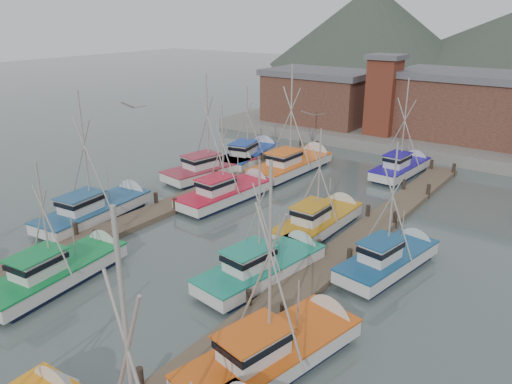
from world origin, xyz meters
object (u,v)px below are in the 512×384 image
Objects in this scene: boat_4 at (63,269)px; boat_8 at (230,192)px; boat_12 at (295,164)px; lookout_tower at (383,94)px.

boat_4 is 15.09m from boat_8.
boat_4 is at bearing -87.23° from boat_12.
lookout_tower is 0.94× the size of boat_4.
lookout_tower is at bearing 80.28° from boat_4.
lookout_tower is 0.79× the size of boat_12.
boat_12 is at bearing 84.21° from boat_4.
boat_12 reaches higher than boat_4.
boat_8 is at bearing 84.88° from boat_4.
boat_12 reaches higher than boat_8.
boat_4 is (-2.10, -38.56, -4.87)m from lookout_tower.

